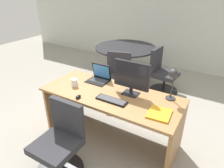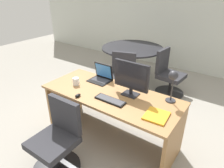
{
  "view_description": "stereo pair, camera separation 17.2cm",
  "coord_description": "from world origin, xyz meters",
  "px_view_note": "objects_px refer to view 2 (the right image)",
  "views": [
    {
      "loc": [
        1.18,
        -1.91,
        1.99
      ],
      "look_at": [
        0.0,
        0.04,
        0.84
      ],
      "focal_mm": 31.92,
      "sensor_mm": 36.0,
      "label": 1
    },
    {
      "loc": [
        1.32,
        -1.81,
        1.99
      ],
      "look_at": [
        0.0,
        0.04,
        0.84
      ],
      "focal_mm": 31.92,
      "sensor_mm": 36.0,
      "label": 2
    }
  ],
  "objects_px": {
    "desk": "(113,105)",
    "desk_lamp": "(173,80)",
    "meeting_table": "(132,56)",
    "monitor": "(131,77)",
    "laptop": "(102,75)",
    "keyboard": "(110,100)",
    "coffee_mug": "(76,81)",
    "meeting_chair_near": "(121,82)",
    "office_chair": "(57,144)",
    "book": "(156,116)",
    "mouse": "(78,96)",
    "meeting_chair_far": "(168,77)"
  },
  "relations": [
    {
      "from": "book",
      "to": "coffee_mug",
      "type": "xyz_separation_m",
      "value": [
        -1.23,
        0.04,
        0.04
      ]
    },
    {
      "from": "book",
      "to": "meeting_chair_near",
      "type": "bearing_deg",
      "value": 136.48
    },
    {
      "from": "meeting_chair_near",
      "to": "laptop",
      "type": "bearing_deg",
      "value": -80.83
    },
    {
      "from": "mouse",
      "to": "coffee_mug",
      "type": "bearing_deg",
      "value": 137.97
    },
    {
      "from": "keyboard",
      "to": "mouse",
      "type": "distance_m",
      "value": 0.42
    },
    {
      "from": "mouse",
      "to": "keyboard",
      "type": "bearing_deg",
      "value": 22.22
    },
    {
      "from": "desk_lamp",
      "to": "meeting_table",
      "type": "height_order",
      "value": "desk_lamp"
    },
    {
      "from": "office_chair",
      "to": "book",
      "type": "bearing_deg",
      "value": 36.33
    },
    {
      "from": "desk_lamp",
      "to": "book",
      "type": "height_order",
      "value": "desk_lamp"
    },
    {
      "from": "coffee_mug",
      "to": "desk_lamp",
      "type": "bearing_deg",
      "value": 14.78
    },
    {
      "from": "desk",
      "to": "meeting_table",
      "type": "relative_size",
      "value": 1.39
    },
    {
      "from": "monitor",
      "to": "coffee_mug",
      "type": "bearing_deg",
      "value": -165.15
    },
    {
      "from": "desk_lamp",
      "to": "meeting_table",
      "type": "xyz_separation_m",
      "value": [
        -1.43,
        1.58,
        -0.43
      ]
    },
    {
      "from": "office_chair",
      "to": "desk_lamp",
      "type": "bearing_deg",
      "value": 48.84
    },
    {
      "from": "meeting_chair_far",
      "to": "mouse",
      "type": "bearing_deg",
      "value": -101.79
    },
    {
      "from": "monitor",
      "to": "desk_lamp",
      "type": "relative_size",
      "value": 1.16
    },
    {
      "from": "desk_lamp",
      "to": "book",
      "type": "relative_size",
      "value": 1.44
    },
    {
      "from": "office_chair",
      "to": "meeting_chair_near",
      "type": "height_order",
      "value": "meeting_chair_near"
    },
    {
      "from": "mouse",
      "to": "coffee_mug",
      "type": "distance_m",
      "value": 0.34
    },
    {
      "from": "keyboard",
      "to": "coffee_mug",
      "type": "distance_m",
      "value": 0.64
    },
    {
      "from": "desk",
      "to": "desk_lamp",
      "type": "xyz_separation_m",
      "value": [
        0.7,
        0.19,
        0.51
      ]
    },
    {
      "from": "laptop",
      "to": "meeting_chair_near",
      "type": "height_order",
      "value": "laptop"
    },
    {
      "from": "desk",
      "to": "desk_lamp",
      "type": "distance_m",
      "value": 0.89
    },
    {
      "from": "keyboard",
      "to": "desk_lamp",
      "type": "xyz_separation_m",
      "value": [
        0.59,
        0.4,
        0.28
      ]
    },
    {
      "from": "meeting_chair_near",
      "to": "meeting_chair_far",
      "type": "xyz_separation_m",
      "value": [
        0.61,
        0.77,
        -0.02
      ]
    },
    {
      "from": "keyboard",
      "to": "desk_lamp",
      "type": "bearing_deg",
      "value": 33.72
    },
    {
      "from": "desk",
      "to": "meeting_chair_near",
      "type": "bearing_deg",
      "value": 116.47
    },
    {
      "from": "monitor",
      "to": "laptop",
      "type": "distance_m",
      "value": 0.61
    },
    {
      "from": "meeting_chair_near",
      "to": "monitor",
      "type": "bearing_deg",
      "value": -51.14
    },
    {
      "from": "keyboard",
      "to": "laptop",
      "type": "bearing_deg",
      "value": 137.21
    },
    {
      "from": "desk_lamp",
      "to": "office_chair",
      "type": "xyz_separation_m",
      "value": [
        -0.89,
        -1.02,
        -0.66
      ]
    },
    {
      "from": "desk",
      "to": "keyboard",
      "type": "relative_size",
      "value": 4.68
    },
    {
      "from": "monitor",
      "to": "mouse",
      "type": "xyz_separation_m",
      "value": [
        -0.51,
        -0.43,
        -0.23
      ]
    },
    {
      "from": "laptop",
      "to": "mouse",
      "type": "relative_size",
      "value": 3.53
    },
    {
      "from": "mouse",
      "to": "office_chair",
      "type": "height_order",
      "value": "office_chair"
    },
    {
      "from": "meeting_table",
      "to": "desk_lamp",
      "type": "bearing_deg",
      "value": -47.69
    },
    {
      "from": "meeting_chair_near",
      "to": "desk",
      "type": "bearing_deg",
      "value": -63.53
    },
    {
      "from": "office_chair",
      "to": "meeting_table",
      "type": "bearing_deg",
      "value": 101.85
    },
    {
      "from": "desk",
      "to": "monitor",
      "type": "distance_m",
      "value": 0.52
    },
    {
      "from": "monitor",
      "to": "meeting_table",
      "type": "xyz_separation_m",
      "value": [
        -0.96,
        1.7,
        -0.38
      ]
    },
    {
      "from": "coffee_mug",
      "to": "office_chair",
      "type": "relative_size",
      "value": 0.13
    },
    {
      "from": "office_chair",
      "to": "mouse",
      "type": "bearing_deg",
      "value": 100.71
    },
    {
      "from": "desk_lamp",
      "to": "laptop",
      "type": "bearing_deg",
      "value": 178.91
    },
    {
      "from": "keyboard",
      "to": "meeting_chair_far",
      "type": "bearing_deg",
      "value": 88.69
    },
    {
      "from": "desk_lamp",
      "to": "coffee_mug",
      "type": "bearing_deg",
      "value": -165.22
    },
    {
      "from": "desk",
      "to": "meeting_chair_far",
      "type": "relative_size",
      "value": 2.07
    },
    {
      "from": "mouse",
      "to": "office_chair",
      "type": "bearing_deg",
      "value": -79.29
    },
    {
      "from": "desk_lamp",
      "to": "office_chair",
      "type": "bearing_deg",
      "value": -131.16
    },
    {
      "from": "mouse",
      "to": "meeting_chair_near",
      "type": "bearing_deg",
      "value": 98.0
    },
    {
      "from": "coffee_mug",
      "to": "meeting_chair_near",
      "type": "xyz_separation_m",
      "value": [
        0.07,
        1.05,
        -0.41
      ]
    }
  ]
}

